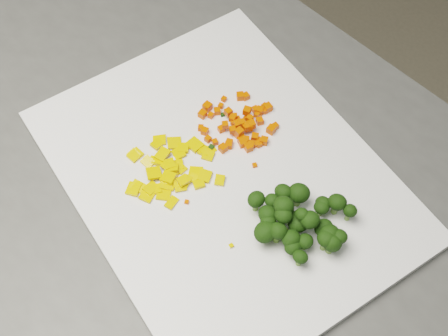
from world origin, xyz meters
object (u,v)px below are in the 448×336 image
Objects in this scene: counter_block at (192,293)px; pepper_pile at (174,168)px; cutting_board at (224,175)px; carrot_pile at (238,119)px; broccoli_pile at (300,211)px.

pepper_pile reaches higher than counter_block.
cutting_board is 0.06m from pepper_pile.
pepper_pile reaches higher than cutting_board.
broccoli_pile is at bearing -26.83° from carrot_pile.
pepper_pile is at bearing -55.52° from counter_block.
counter_block is 0.48m from carrot_pile.
broccoli_pile is at bearing -1.04° from cutting_board.
broccoli_pile reaches higher than cutting_board.
carrot_pile is 0.86× the size of pepper_pile.
cutting_board is at bearing 19.27° from counter_block.
carrot_pile is at bearing 70.93° from counter_block.
counter_block is 2.09× the size of cutting_board.
counter_block is at bearing -160.73° from cutting_board.
broccoli_pile is at bearing 11.79° from pepper_pile.
counter_block is at bearing -173.69° from broccoli_pile.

